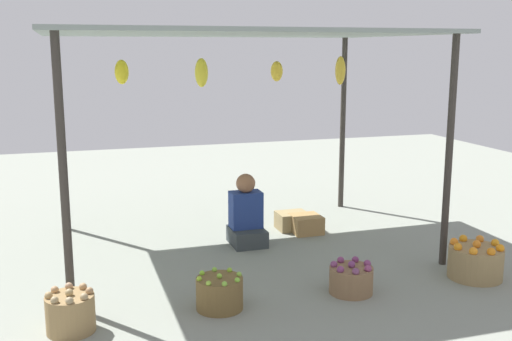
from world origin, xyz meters
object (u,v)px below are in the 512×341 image
(basket_limes, at_px, (220,293))
(wooden_crate_near_vendor, at_px, (292,221))
(basket_purple_onions, at_px, (351,279))
(basket_potatoes, at_px, (70,313))
(basket_oranges, at_px, (476,262))
(wooden_crate_stacked_rear, at_px, (306,224))
(vendor_person, at_px, (246,217))

(basket_limes, height_order, wooden_crate_near_vendor, basket_limes)
(wooden_crate_near_vendor, bearing_deg, basket_purple_onions, -95.66)
(basket_potatoes, bearing_deg, basket_oranges, 0.34)
(basket_purple_onions, height_order, wooden_crate_stacked_rear, basket_purple_onions)
(vendor_person, xyz_separation_m, basket_oranges, (1.75, -1.62, -0.14))
(basket_purple_onions, bearing_deg, basket_limes, 178.85)
(basket_potatoes, bearing_deg, wooden_crate_near_vendor, 38.16)
(wooden_crate_near_vendor, height_order, wooden_crate_stacked_rear, wooden_crate_stacked_rear)
(vendor_person, height_order, basket_potatoes, vendor_person)
(basket_potatoes, bearing_deg, vendor_person, 41.15)
(basket_limes, distance_m, wooden_crate_near_vendor, 2.38)
(basket_limes, height_order, basket_purple_onions, basket_limes)
(basket_limes, distance_m, basket_oranges, 2.45)
(basket_oranges, bearing_deg, wooden_crate_stacked_rear, 118.33)
(basket_oranges, bearing_deg, vendor_person, 137.23)
(basket_potatoes, relative_size, basket_purple_onions, 0.96)
(vendor_person, xyz_separation_m, basket_limes, (-0.70, -1.57, -0.16))
(wooden_crate_stacked_rear, bearing_deg, basket_potatoes, -145.56)
(basket_limes, distance_m, basket_purple_onions, 1.18)
(vendor_person, distance_m, basket_purple_onions, 1.68)
(wooden_crate_near_vendor, bearing_deg, basket_potatoes, -141.84)
(basket_limes, bearing_deg, basket_potatoes, -176.79)
(basket_potatoes, relative_size, basket_limes, 0.94)
(basket_limes, xyz_separation_m, basket_purple_onions, (1.18, -0.02, -0.01))
(basket_potatoes, distance_m, basket_oranges, 3.63)
(basket_oranges, distance_m, wooden_crate_near_vendor, 2.26)
(basket_oranges, relative_size, wooden_crate_near_vendor, 1.40)
(basket_purple_onions, distance_m, wooden_crate_near_vendor, 1.98)
(basket_limes, bearing_deg, vendor_person, 66.04)
(basket_purple_onions, relative_size, basket_oranges, 0.77)
(vendor_person, xyz_separation_m, wooden_crate_stacked_rear, (0.78, 0.18, -0.20))
(wooden_crate_near_vendor, xyz_separation_m, wooden_crate_stacked_rear, (0.10, -0.19, 0.00))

